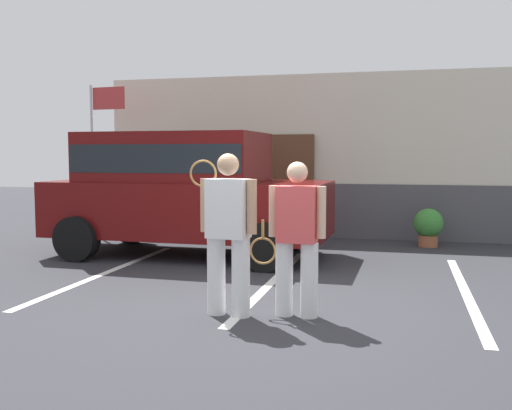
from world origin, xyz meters
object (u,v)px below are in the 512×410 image
object	(u,v)px
flag_pole	(100,132)
tennis_player_man	(228,231)
parked_suv	(184,187)
potted_plant_by_porch	(428,226)
tennis_player_woman	(296,237)

from	to	relation	value
flag_pole	tennis_player_man	bearing A→B (deg)	-49.82
parked_suv	potted_plant_by_porch	distance (m)	4.53
potted_plant_by_porch	tennis_player_woman	bearing A→B (deg)	-106.74
tennis_player_woman	potted_plant_by_porch	xyz separation A→B (m)	(1.54, 5.12, -0.45)
flag_pole	tennis_player_woman	bearing A→B (deg)	-44.73
tennis_player_woman	flag_pole	bearing A→B (deg)	-43.29
tennis_player_man	potted_plant_by_porch	distance (m)	5.74
tennis_player_man	flag_pole	size ratio (longest dim) A/B	0.55
parked_suv	tennis_player_man	bearing A→B (deg)	-60.65
potted_plant_by_porch	flag_pole	distance (m)	6.78
tennis_player_man	tennis_player_woman	distance (m)	0.72
parked_suv	tennis_player_man	size ratio (longest dim) A/B	2.72
tennis_player_woman	flag_pole	world-z (taller)	flag_pole
tennis_player_woman	flag_pole	distance (m)	7.17
parked_suv	flag_pole	xyz separation A→B (m)	(-2.52, 1.79, 1.00)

